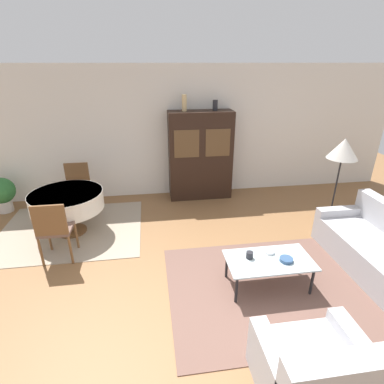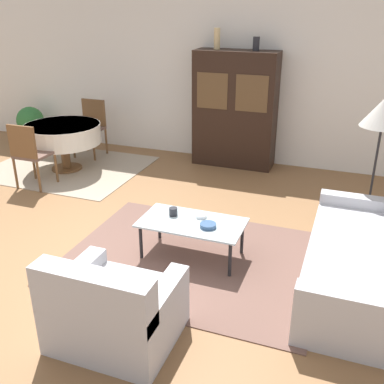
% 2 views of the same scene
% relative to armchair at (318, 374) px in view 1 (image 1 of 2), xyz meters
% --- Properties ---
extents(ground_plane, '(14.00, 14.00, 0.00)m').
position_rel_armchair_xyz_m(ground_plane, '(-0.91, 1.08, -0.30)').
color(ground_plane, brown).
extents(wall_back, '(10.00, 0.06, 2.70)m').
position_rel_armchair_xyz_m(wall_back, '(-0.91, 4.71, 1.05)').
color(wall_back, silver).
rests_on(wall_back, ground_plane).
extents(area_rug, '(2.64, 2.06, 0.01)m').
position_rel_armchair_xyz_m(area_rug, '(0.16, 1.38, -0.29)').
color(area_rug, brown).
rests_on(area_rug, ground_plane).
extents(dining_rug, '(2.40, 1.98, 0.01)m').
position_rel_armchair_xyz_m(dining_rug, '(-2.74, 3.29, -0.29)').
color(dining_rug, gray).
rests_on(dining_rug, ground_plane).
extents(armchair, '(0.94, 0.80, 0.80)m').
position_rel_armchair_xyz_m(armchair, '(0.00, 0.00, 0.00)').
color(armchair, '#B2B2B7').
rests_on(armchair, ground_plane).
extents(coffee_table, '(1.09, 0.59, 0.40)m').
position_rel_armchair_xyz_m(coffee_table, '(0.13, 1.43, 0.08)').
color(coffee_table, black).
rests_on(coffee_table, area_rug).
extents(display_cabinet, '(1.30, 0.47, 1.83)m').
position_rel_armchair_xyz_m(display_cabinet, '(-0.26, 4.43, 0.62)').
color(display_cabinet, black).
rests_on(display_cabinet, ground_plane).
extents(dining_table, '(1.18, 1.18, 0.74)m').
position_rel_armchair_xyz_m(dining_table, '(-2.70, 3.22, 0.30)').
color(dining_table, brown).
rests_on(dining_table, dining_rug).
extents(dining_chair_near, '(0.44, 0.44, 0.95)m').
position_rel_armchair_xyz_m(dining_chair_near, '(-2.70, 2.41, 0.26)').
color(dining_chair_near, brown).
rests_on(dining_chair_near, dining_rug).
extents(dining_chair_far, '(0.44, 0.44, 0.95)m').
position_rel_armchair_xyz_m(dining_chair_far, '(-2.70, 4.02, 0.26)').
color(dining_chair_far, brown).
rests_on(dining_chair_far, dining_rug).
extents(floor_lamp, '(0.49, 0.49, 1.57)m').
position_rel_armchair_xyz_m(floor_lamp, '(1.86, 2.85, 1.07)').
color(floor_lamp, black).
rests_on(floor_lamp, ground_plane).
extents(cup, '(0.09, 0.09, 0.09)m').
position_rel_armchair_xyz_m(cup, '(-0.11, 1.50, 0.16)').
color(cup, '#232328').
rests_on(cup, coffee_table).
extents(bowl, '(0.17, 0.17, 0.04)m').
position_rel_armchair_xyz_m(bowl, '(0.32, 1.37, 0.14)').
color(bowl, '#33517A').
rests_on(bowl, coffee_table).
extents(bowl_small, '(0.12, 0.12, 0.03)m').
position_rel_armchair_xyz_m(bowl_small, '(0.18, 1.56, 0.13)').
color(bowl_small, white).
rests_on(bowl_small, coffee_table).
extents(vase_tall, '(0.09, 0.09, 0.31)m').
position_rel_armchair_xyz_m(vase_tall, '(-0.58, 4.43, 1.69)').
color(vase_tall, tan).
rests_on(vase_tall, display_cabinet).
extents(vase_short, '(0.10, 0.10, 0.20)m').
position_rel_armchair_xyz_m(vase_short, '(0.03, 4.43, 1.63)').
color(vase_short, '#232328').
rests_on(vase_short, display_cabinet).
extents(potted_plant, '(0.50, 0.50, 0.69)m').
position_rel_armchair_xyz_m(potted_plant, '(-4.17, 4.23, 0.10)').
color(potted_plant, beige).
rests_on(potted_plant, ground_plane).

